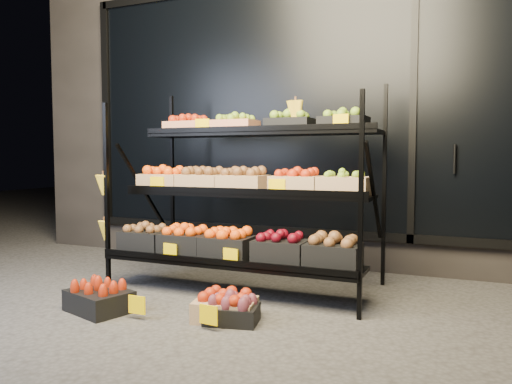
% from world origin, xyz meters
% --- Properties ---
extents(ground, '(24.00, 24.00, 0.00)m').
position_xyz_m(ground, '(0.00, 0.00, 0.00)').
color(ground, '#514F4C').
rests_on(ground, ground).
extents(building, '(6.00, 2.08, 3.50)m').
position_xyz_m(building, '(0.00, 2.59, 1.75)').
color(building, '#2D2826').
rests_on(building, ground).
extents(display_rack, '(2.18, 1.02, 1.66)m').
position_xyz_m(display_rack, '(-0.01, 0.60, 0.79)').
color(display_rack, black).
rests_on(display_rack, ground).
extents(tag_floor_a, '(0.13, 0.01, 0.12)m').
position_xyz_m(tag_floor_a, '(-0.32, -0.40, 0.06)').
color(tag_floor_a, '#FFCE00').
rests_on(tag_floor_a, ground).
extents(tag_floor_b, '(0.13, 0.01, 0.12)m').
position_xyz_m(tag_floor_b, '(0.22, -0.40, 0.06)').
color(tag_floor_b, '#FFCE00').
rests_on(tag_floor_b, ground).
extents(floor_crate_midleft, '(0.51, 0.43, 0.21)m').
position_xyz_m(floor_crate_midleft, '(-0.67, -0.35, 0.10)').
color(floor_crate_midleft, black).
rests_on(floor_crate_midleft, ground).
extents(floor_crate_midright, '(0.44, 0.36, 0.20)m').
position_xyz_m(floor_crate_midright, '(0.22, -0.18, 0.09)').
color(floor_crate_midright, tan).
rests_on(floor_crate_midright, ground).
extents(floor_crate_right, '(0.38, 0.31, 0.18)m').
position_xyz_m(floor_crate_right, '(0.28, -0.21, 0.08)').
color(floor_crate_right, black).
rests_on(floor_crate_right, ground).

